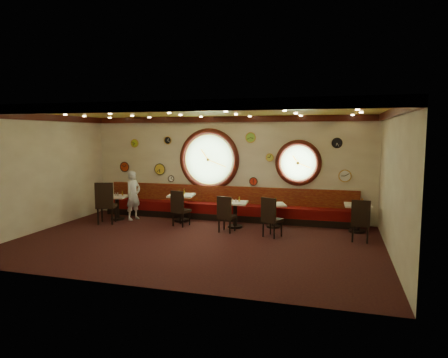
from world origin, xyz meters
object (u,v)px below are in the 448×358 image
chair_c (226,212)px  condiment_b_bottle (184,191)px  condiment_a_salt (116,194)px  condiment_d_salt (271,201)px  table_a (117,205)px  chair_b (179,206)px  table_c (235,211)px  condiment_b_salt (179,192)px  condiment_d_pepper (274,202)px  table_d (274,212)px  chair_a (105,200)px  condiment_a_bottle (122,193)px  condiment_b_pepper (180,193)px  condiment_c_pepper (236,201)px  table_e (358,215)px  condiment_e_salt (355,202)px  condiment_c_bottle (239,199)px  condiment_e_pepper (361,202)px  chair_d (271,215)px  waiter (133,195)px  table_b (182,204)px  condiment_a_pepper (118,194)px  condiment_d_bottle (276,200)px  chair_e (361,218)px  condiment_e_bottle (362,201)px

chair_c → condiment_b_bottle: size_ratio=3.71×
condiment_a_salt → condiment_d_salt: 4.84m
table_a → chair_b: size_ratio=1.16×
table_a → table_c: bearing=-0.2°
table_c → condiment_b_salt: size_ratio=6.78×
condiment_b_salt → condiment_d_pepper: 2.96m
chair_c → condiment_b_bottle: (-1.63, 1.11, 0.34)m
table_d → condiment_d_salt: size_ratio=7.41×
table_a → chair_a: chair_a is taller
condiment_a_bottle → condiment_a_salt: bearing=-158.5°
condiment_a_bottle → table_d: bearing=2.3°
condiment_d_salt → table_c: bearing=-160.3°
condiment_b_pepper → condiment_c_pepper: 1.88m
condiment_a_salt → table_c: bearing=-0.6°
chair_b → condiment_c_pepper: chair_b is taller
table_c → condiment_a_bottle: 3.68m
table_e → condiment_e_salt: bearing=167.4°
condiment_a_salt → condiment_c_bottle: size_ratio=0.61×
table_d → condiment_e_pepper: (2.34, 0.10, 0.39)m
chair_b → chair_d: bearing=3.7°
table_e → table_a: bearing=-176.9°
condiment_a_salt → condiment_b_salt: (1.98, 0.34, 0.09)m
condiment_a_bottle → waiter: bearing=10.0°
table_c → condiment_a_salt: 3.87m
chair_d → condiment_b_pepper: bearing=-176.0°
waiter → condiment_b_bottle: bearing=-62.8°
table_b → condiment_a_bottle: 1.92m
condiment_a_pepper → chair_d: bearing=-9.2°
chair_d → condiment_b_salt: chair_d is taller
table_e → condiment_d_bottle: 2.25m
table_d → condiment_a_pepper: 4.82m
condiment_a_pepper → condiment_e_pepper: condiment_e_pepper is taller
chair_c → condiment_b_bottle: bearing=154.9°
chair_c → condiment_c_pepper: bearing=87.4°
table_e → condiment_b_pepper: 5.16m
table_c → chair_d: (1.15, -0.81, 0.13)m
table_d → chair_d: chair_d is taller
table_c → condiment_c_bottle: (0.10, 0.08, 0.35)m
chair_d → table_e: bearing=53.5°
chair_e → condiment_e_bottle: bearing=89.3°
condiment_a_pepper → waiter: waiter is taller
condiment_a_salt → condiment_d_salt: condiment_a_salt is taller
table_a → condiment_b_pepper: (1.98, 0.29, 0.41)m
chair_a → condiment_a_pepper: chair_a is taller
table_c → chair_c: bearing=-99.0°
condiment_a_pepper → condiment_c_bottle: size_ratio=0.76×
condiment_d_pepper → table_c: bearing=-167.3°
chair_e → condiment_b_pepper: size_ratio=6.13×
condiment_e_pepper → condiment_d_salt: bearing=-178.7°
condiment_d_bottle → table_c: bearing=-160.7°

